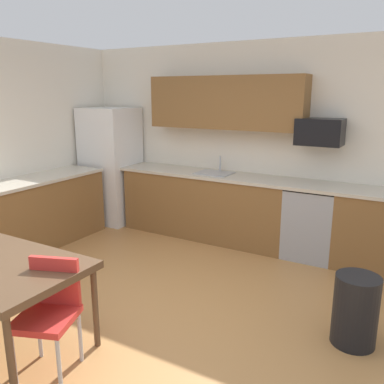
% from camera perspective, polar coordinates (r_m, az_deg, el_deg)
% --- Properties ---
extents(ground_plane, '(12.00, 12.00, 0.00)m').
position_cam_1_polar(ground_plane, '(3.92, -7.63, -17.51)').
color(ground_plane, '#B77F47').
extents(wall_back, '(5.80, 0.10, 2.70)m').
position_cam_1_polar(wall_back, '(5.71, 8.31, 6.89)').
color(wall_back, silver).
rests_on(wall_back, ground).
extents(cabinet_run_back, '(2.43, 0.60, 0.90)m').
position_cam_1_polar(cabinet_run_back, '(5.80, 1.81, -1.95)').
color(cabinet_run_back, brown).
rests_on(cabinet_run_back, ground).
extents(cabinet_run_left, '(0.60, 2.00, 0.90)m').
position_cam_1_polar(cabinet_run_left, '(5.78, -21.27, -2.97)').
color(cabinet_run_left, brown).
rests_on(cabinet_run_left, ground).
extents(countertop_back, '(4.80, 0.64, 0.04)m').
position_cam_1_polar(countertop_back, '(5.46, 6.79, 2.04)').
color(countertop_back, beige).
rests_on(countertop_back, cabinet_run_back).
extents(countertop_left, '(0.64, 2.00, 0.04)m').
position_cam_1_polar(countertop_left, '(5.67, -21.69, 1.58)').
color(countertop_left, beige).
rests_on(countertop_left, cabinet_run_left).
extents(upper_cabinets_back, '(2.20, 0.34, 0.70)m').
position_cam_1_polar(upper_cabinets_back, '(5.59, 4.73, 12.49)').
color(upper_cabinets_back, brown).
extents(refrigerator, '(0.76, 0.70, 1.80)m').
position_cam_1_polar(refrigerator, '(6.55, -11.34, 3.69)').
color(refrigerator, white).
rests_on(refrigerator, ground).
extents(oven_range, '(0.60, 0.60, 0.91)m').
position_cam_1_polar(oven_range, '(5.29, 16.50, -4.06)').
color(oven_range, '#999BA0').
rests_on(oven_range, ground).
extents(microwave, '(0.54, 0.36, 0.32)m').
position_cam_1_polar(microwave, '(5.17, 17.62, 8.10)').
color(microwave, black).
extents(sink_basin, '(0.48, 0.40, 0.14)m').
position_cam_1_polar(sink_basin, '(5.63, 3.17, 2.06)').
color(sink_basin, '#A5A8AD').
rests_on(sink_basin, countertop_back).
extents(sink_faucet, '(0.02, 0.02, 0.24)m').
position_cam_1_polar(sink_faucet, '(5.76, 4.00, 3.93)').
color(sink_faucet, '#B2B5BA').
rests_on(sink_faucet, countertop_back).
extents(chair_near_table, '(0.52, 0.52, 0.85)m').
position_cam_1_polar(chair_near_table, '(3.25, -19.45, -15.08)').
color(chair_near_table, red).
rests_on(chair_near_table, ground).
extents(trash_bin, '(0.36, 0.36, 0.60)m').
position_cam_1_polar(trash_bin, '(3.70, 22.08, -15.22)').
color(trash_bin, black).
rests_on(trash_bin, ground).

